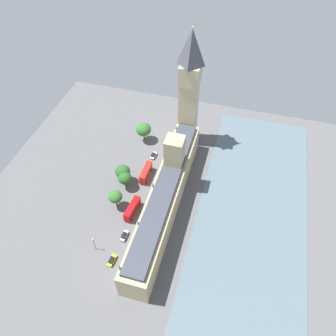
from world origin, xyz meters
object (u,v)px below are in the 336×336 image
(parliament_building, at_px, (166,194))
(car_silver_far_end, at_px, (124,236))
(car_white_by_river_gate, at_px, (153,155))
(plane_tree_midblock, at_px, (123,172))
(double_decker_bus_corner, at_px, (132,209))
(car_yellow_cab_kerbside, at_px, (112,260))
(plane_tree_under_trees, at_px, (144,129))
(clock_tower, at_px, (189,88))
(plane_tree_slot_11, at_px, (115,197))
(pedestrian_near_tower, at_px, (144,212))
(pedestrian_trailing, at_px, (161,167))
(double_decker_bus_opposite_hall, at_px, (146,172))
(pedestrian_leading, at_px, (159,177))
(plane_tree_slot_10, at_px, (125,178))
(street_lamp_slot_12, at_px, (94,242))

(parliament_building, distance_m, car_silver_far_end, 22.65)
(car_white_by_river_gate, bearing_deg, plane_tree_midblock, -108.10)
(double_decker_bus_corner, relative_size, car_yellow_cab_kerbside, 2.18)
(plane_tree_under_trees, bearing_deg, clock_tower, -160.90)
(car_silver_far_end, xyz_separation_m, plane_tree_slot_11, (8.05, -12.72, 5.29))
(double_decker_bus_corner, bearing_deg, car_white_by_river_gate, -81.41)
(clock_tower, distance_m, pedestrian_near_tower, 55.62)
(car_white_by_river_gate, bearing_deg, pedestrian_trailing, -42.56)
(double_decker_bus_opposite_hall, height_order, plane_tree_under_trees, plane_tree_under_trees)
(pedestrian_leading, bearing_deg, plane_tree_slot_10, 41.19)
(pedestrian_leading, bearing_deg, car_yellow_cab_kerbside, 88.41)
(double_decker_bus_opposite_hall, distance_m, pedestrian_leading, 6.10)
(car_white_by_river_gate, relative_size, pedestrian_leading, 2.69)
(double_decker_bus_opposite_hall, height_order, pedestrian_trailing, double_decker_bus_opposite_hall)
(double_decker_bus_corner, relative_size, car_silver_far_end, 2.27)
(car_silver_far_end, height_order, plane_tree_slot_10, plane_tree_slot_10)
(plane_tree_under_trees, xyz_separation_m, plane_tree_slot_11, (-1.81, 40.60, -0.48))
(car_yellow_cab_kerbside, bearing_deg, car_white_by_river_gate, 97.02)
(double_decker_bus_opposite_hall, height_order, plane_tree_slot_11, plane_tree_slot_11)
(pedestrian_near_tower, height_order, street_lamp_slot_12, street_lamp_slot_12)
(car_white_by_river_gate, bearing_deg, parliament_building, -56.43)
(parliament_building, bearing_deg, pedestrian_near_tower, 39.55)
(parliament_building, xyz_separation_m, plane_tree_under_trees, (20.95, -34.63, -0.62))
(double_decker_bus_corner, relative_size, pedestrian_near_tower, 6.49)
(car_yellow_cab_kerbside, height_order, plane_tree_midblock, plane_tree_midblock)
(plane_tree_slot_11, bearing_deg, car_yellow_cab_kerbside, 107.43)
(pedestrian_trailing, bearing_deg, plane_tree_midblock, 52.04)
(plane_tree_midblock, bearing_deg, street_lamp_slot_12, 92.45)
(parliament_building, bearing_deg, car_silver_far_end, 59.31)
(car_yellow_cab_kerbside, relative_size, pedestrian_near_tower, 2.98)
(car_silver_far_end, bearing_deg, plane_tree_midblock, 113.35)
(car_yellow_cab_kerbside, bearing_deg, pedestrian_trailing, 90.78)
(plane_tree_slot_10, relative_size, street_lamp_slot_12, 1.19)
(pedestrian_trailing, bearing_deg, plane_tree_slot_10, 62.47)
(clock_tower, distance_m, car_white_by_river_gate, 34.52)
(pedestrian_near_tower, bearing_deg, plane_tree_slot_11, -107.34)
(car_white_by_river_gate, distance_m, plane_tree_slot_10, 21.88)
(car_silver_far_end, relative_size, car_yellow_cab_kerbside, 0.96)
(double_decker_bus_opposite_hall, distance_m, plane_tree_under_trees, 24.07)
(clock_tower, xyz_separation_m, plane_tree_slot_10, (17.68, 37.08, -22.82))
(clock_tower, distance_m, plane_tree_midblock, 45.40)
(parliament_building, relative_size, pedestrian_trailing, 45.98)
(clock_tower, relative_size, car_white_by_river_gate, 12.08)
(double_decker_bus_corner, bearing_deg, plane_tree_slot_11, -4.07)
(parliament_building, bearing_deg, street_lamp_slot_12, 53.23)
(clock_tower, xyz_separation_m, car_white_by_river_gate, (11.82, 16.61, -27.86))
(double_decker_bus_opposite_hall, relative_size, street_lamp_slot_12, 1.50)
(car_silver_far_end, height_order, plane_tree_under_trees, plane_tree_under_trees)
(car_yellow_cab_kerbside, bearing_deg, pedestrian_near_tower, 85.08)
(double_decker_bus_opposite_hall, xyz_separation_m, pedestrian_leading, (-5.75, -0.80, -1.87))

